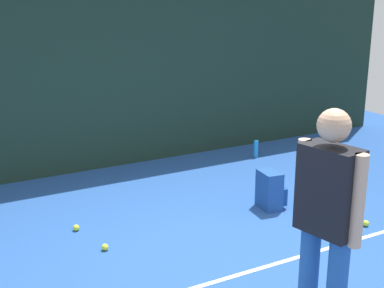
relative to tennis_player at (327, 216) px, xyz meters
name	(u,v)px	position (x,y,z in m)	size (l,w,h in m)	color
ground_plane	(212,256)	(-0.02, 1.44, -0.97)	(12.00, 12.00, 0.00)	#234C93
back_fence	(99,63)	(-0.02, 4.44, 0.51)	(10.00, 0.10, 2.94)	#192D23
court_line	(236,275)	(-0.02, 1.03, -0.96)	(9.00, 0.05, 0.00)	white
tennis_player	(327,216)	(0.00, 0.00, 0.00)	(0.29, 0.52, 1.70)	#2659A5
backpack	(270,190)	(1.16, 2.12, -0.76)	(0.31, 0.32, 0.44)	#1E478C
tennis_ball_by_fence	(366,223)	(1.75, 1.22, -0.93)	(0.07, 0.07, 0.07)	#CCE033
tennis_ball_mid_court	(76,228)	(-0.98, 2.60, -0.93)	(0.07, 0.07, 0.07)	#CCE033
tennis_ball_far_left	(105,247)	(-0.87, 2.04, -0.93)	(0.07, 0.07, 0.07)	#CCE033
water_bottle	(256,149)	(2.14, 3.79, -0.84)	(0.07, 0.07, 0.25)	#268CD8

